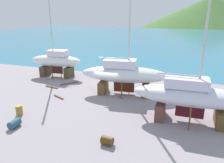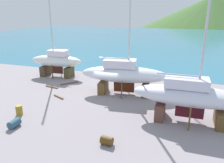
{
  "view_description": "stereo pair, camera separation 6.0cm",
  "coord_description": "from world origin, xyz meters",
  "px_view_note": "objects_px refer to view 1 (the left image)",
  "views": [
    {
      "loc": [
        7.33,
        -20.27,
        8.29
      ],
      "look_at": [
        0.33,
        0.24,
        1.27
      ],
      "focal_mm": 35.13,
      "sensor_mm": 36.0,
      "label": 1
    },
    {
      "loc": [
        7.39,
        -20.25,
        8.29
      ],
      "look_at": [
        0.33,
        0.24,
        1.27
      ],
      "focal_mm": 35.13,
      "sensor_mm": 36.0,
      "label": 2
    }
  ],
  "objects_px": {
    "sailboat_mid_port": "(124,74)",
    "barrel_ochre": "(14,124)",
    "worker": "(182,88)",
    "barrel_tipped_center": "(107,141)",
    "sailboat_far_slipway": "(56,61)",
    "sailboat_small_center": "(191,96)",
    "barrel_rust_near": "(19,110)"
  },
  "relations": [
    {
      "from": "sailboat_small_center",
      "to": "barrel_ochre",
      "type": "height_order",
      "value": "sailboat_small_center"
    },
    {
      "from": "worker",
      "to": "barrel_tipped_center",
      "type": "height_order",
      "value": "worker"
    },
    {
      "from": "barrel_rust_near",
      "to": "sailboat_far_slipway",
      "type": "bearing_deg",
      "value": 106.53
    },
    {
      "from": "sailboat_far_slipway",
      "to": "barrel_ochre",
      "type": "xyz_separation_m",
      "value": [
        4.34,
        -12.73,
        -1.76
      ]
    },
    {
      "from": "sailboat_far_slipway",
      "to": "barrel_tipped_center",
      "type": "bearing_deg",
      "value": 127.65
    },
    {
      "from": "sailboat_mid_port",
      "to": "barrel_ochre",
      "type": "relative_size",
      "value": 16.97
    },
    {
      "from": "barrel_rust_near",
      "to": "sailboat_small_center",
      "type": "bearing_deg",
      "value": 14.4
    },
    {
      "from": "barrel_tipped_center",
      "to": "sailboat_mid_port",
      "type": "bearing_deg",
      "value": 99.52
    },
    {
      "from": "sailboat_small_center",
      "to": "sailboat_mid_port",
      "type": "bearing_deg",
      "value": 146.67
    },
    {
      "from": "barrel_ochre",
      "to": "barrel_rust_near",
      "type": "relative_size",
      "value": 1.08
    },
    {
      "from": "worker",
      "to": "barrel_rust_near",
      "type": "relative_size",
      "value": 1.96
    },
    {
      "from": "sailboat_mid_port",
      "to": "worker",
      "type": "relative_size",
      "value": 9.39
    },
    {
      "from": "sailboat_mid_port",
      "to": "barrel_rust_near",
      "type": "relative_size",
      "value": 18.4
    },
    {
      "from": "sailboat_far_slipway",
      "to": "worker",
      "type": "relative_size",
      "value": 7.52
    },
    {
      "from": "barrel_ochre",
      "to": "barrel_rust_near",
      "type": "xyz_separation_m",
      "value": [
        -1.09,
        1.8,
        0.12
      ]
    },
    {
      "from": "sailboat_mid_port",
      "to": "worker",
      "type": "xyz_separation_m",
      "value": [
        5.83,
        1.23,
        -1.3
      ]
    },
    {
      "from": "sailboat_small_center",
      "to": "sailboat_far_slipway",
      "type": "bearing_deg",
      "value": 154.99
    },
    {
      "from": "sailboat_small_center",
      "to": "barrel_rust_near",
      "type": "bearing_deg",
      "value": -166.25
    },
    {
      "from": "sailboat_small_center",
      "to": "sailboat_far_slipway",
      "type": "xyz_separation_m",
      "value": [
        -16.59,
        7.51,
        -0.06
      ]
    },
    {
      "from": "sailboat_mid_port",
      "to": "sailboat_far_slipway",
      "type": "xyz_separation_m",
      "value": [
        -10.1,
        3.35,
        -0.08
      ]
    },
    {
      "from": "barrel_ochre",
      "to": "barrel_tipped_center",
      "type": "bearing_deg",
      "value": 1.1
    },
    {
      "from": "barrel_rust_near",
      "to": "barrel_tipped_center",
      "type": "bearing_deg",
      "value": -11.14
    },
    {
      "from": "sailboat_small_center",
      "to": "barrel_tipped_center",
      "type": "xyz_separation_m",
      "value": [
        -4.94,
        -5.08,
        -1.83
      ]
    },
    {
      "from": "sailboat_small_center",
      "to": "worker",
      "type": "bearing_deg",
      "value": 96.33
    },
    {
      "from": "sailboat_far_slipway",
      "to": "barrel_rust_near",
      "type": "height_order",
      "value": "sailboat_far_slipway"
    },
    {
      "from": "sailboat_far_slipway",
      "to": "sailboat_small_center",
      "type": "bearing_deg",
      "value": 150.52
    },
    {
      "from": "barrel_ochre",
      "to": "barrel_rust_near",
      "type": "distance_m",
      "value": 2.1
    },
    {
      "from": "barrel_ochre",
      "to": "worker",
      "type": "bearing_deg",
      "value": 42.49
    },
    {
      "from": "barrel_tipped_center",
      "to": "barrel_ochre",
      "type": "bearing_deg",
      "value": -178.9
    },
    {
      "from": "sailboat_small_center",
      "to": "barrel_ochre",
      "type": "xyz_separation_m",
      "value": [
        -12.25,
        -5.22,
        -1.82
      ]
    },
    {
      "from": "worker",
      "to": "barrel_tipped_center",
      "type": "distance_m",
      "value": 11.33
    },
    {
      "from": "sailboat_mid_port",
      "to": "barrel_ochre",
      "type": "distance_m",
      "value": 11.16
    }
  ]
}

